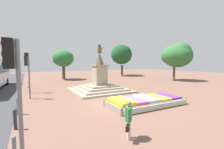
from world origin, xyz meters
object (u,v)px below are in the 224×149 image
statue_monument (100,84)px  kerb_bollard_mid_b (18,106)px  traffic_light_near_crossing (14,80)px  traffic_light_far_corner (27,66)px  pedestrian_with_handbag (129,118)px  kerb_bollard_mid_a (15,119)px  traffic_light_mid_block (28,70)px  flower_planter (146,102)px

statue_monument → kerb_bollard_mid_b: statue_monument is taller
traffic_light_near_crossing → traffic_light_far_corner: traffic_light_far_corner is taller
traffic_light_far_corner → pedestrian_with_handbag: traffic_light_far_corner is taller
traffic_light_far_corner → kerb_bollard_mid_a: bearing=-93.5°
pedestrian_with_handbag → statue_monument: bearing=71.6°
kerb_bollard_mid_a → statue_monument: bearing=42.7°
statue_monument → pedestrian_with_handbag: size_ratio=3.77×
traffic_light_mid_block → kerb_bollard_mid_b: 4.61m
statue_monument → kerb_bollard_mid_a: bearing=-137.3°
kerb_bollard_mid_a → flower_planter: bearing=0.5°
traffic_light_far_corner → kerb_bollard_mid_b: traffic_light_far_corner is taller
statue_monument → traffic_light_far_corner: size_ratio=1.44×
flower_planter → pedestrian_with_handbag: pedestrian_with_handbag is taller
traffic_light_near_crossing → flower_planter: bearing=23.1°
traffic_light_near_crossing → pedestrian_with_handbag: (3.76, -0.07, -1.73)m
statue_monument → pedestrian_with_handbag: 10.62m
statue_monument → traffic_light_mid_block: 7.04m
pedestrian_with_handbag → kerb_bollard_mid_b: size_ratio=1.56×
kerb_bollard_mid_b → traffic_light_far_corner: bearing=85.5°
pedestrian_with_handbag → kerb_bollard_mid_b: (-4.01, 5.51, -0.34)m
kerb_bollard_mid_a → kerb_bollard_mid_b: size_ratio=0.98×
flower_planter → kerb_bollard_mid_b: 8.20m
traffic_light_mid_block → pedestrian_with_handbag: traffic_light_mid_block is taller
flower_planter → kerb_bollard_mid_a: bearing=-179.5°
traffic_light_far_corner → kerb_bollard_mid_b: 7.42m
flower_planter → traffic_light_mid_block: bearing=139.4°
kerb_bollard_mid_a → pedestrian_with_handbag: bearing=-39.1°
kerb_bollard_mid_a → kerb_bollard_mid_b: (0.01, 2.24, 0.01)m
statue_monument → kerb_bollard_mid_a: (-7.38, -6.80, -0.28)m
pedestrian_with_handbag → kerb_bollard_mid_b: 6.82m
traffic_light_far_corner → pedestrian_with_handbag: bearing=-74.6°
flower_planter → pedestrian_with_handbag: size_ratio=3.69×
traffic_light_near_crossing → traffic_light_far_corner: size_ratio=0.91×
statue_monument → kerb_bollard_mid_b: 8.67m
traffic_light_near_crossing → pedestrian_with_handbag: 4.14m
pedestrian_with_handbag → kerb_bollard_mid_a: 5.19m
traffic_light_mid_block → kerb_bollard_mid_b: traffic_light_mid_block is taller
traffic_light_near_crossing → kerb_bollard_mid_b: 5.83m
traffic_light_near_crossing → pedestrian_with_handbag: bearing=-1.1°
traffic_light_mid_block → pedestrian_with_handbag: size_ratio=2.33×
traffic_light_near_crossing → traffic_light_far_corner: 12.49m
flower_planter → traffic_light_near_crossing: 8.64m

